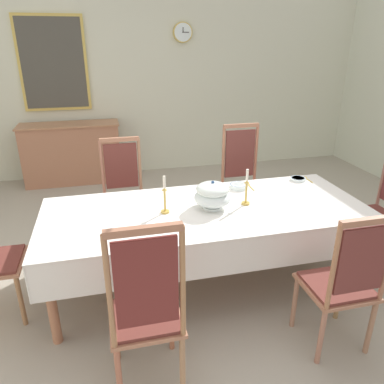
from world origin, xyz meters
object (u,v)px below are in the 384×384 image
object	(u,v)px
chair_head_east	(381,207)
soup_tureen	(213,195)
chair_south_a	(146,309)
chair_south_b	(344,281)
candlestick_west	(165,199)
bowl_near_left	(239,186)
spoon_secondary	(306,178)
bowl_near_right	(298,179)
mounted_clock	(183,32)
sideboard	(72,153)
framed_painting	(53,64)
spoon_primary	(249,185)
chair_north_a	(124,192)
chair_north_b	(242,179)
candlestick_east	(246,191)
dining_table	(206,216)

from	to	relation	value
chair_head_east	soup_tureen	world-z (taller)	chair_head_east
chair_south_a	chair_south_b	size ratio (longest dim) A/B	1.10
chair_head_east	candlestick_west	bearing A→B (deg)	90.00
chair_head_east	chair_south_b	bearing A→B (deg)	131.70
bowl_near_left	spoon_secondary	bearing A→B (deg)	6.23
candlestick_west	bowl_near_right	distance (m)	1.49
soup_tureen	mounted_clock	xyz separation A→B (m)	(0.46, 3.22, 1.29)
soup_tureen	sideboard	size ratio (longest dim) A/B	0.21
framed_painting	soup_tureen	bearing A→B (deg)	-65.88
sideboard	spoon_primary	bearing A→B (deg)	124.98
bowl_near_left	bowl_near_right	bearing A→B (deg)	4.92
chair_head_east	bowl_near_left	bearing A→B (deg)	74.61
chair_north_a	chair_south_b	size ratio (longest dim) A/B	1.03
chair_head_east	spoon_primary	distance (m)	1.28
chair_north_b	soup_tureen	bearing A→B (deg)	56.00
soup_tureen	spoon_primary	xyz separation A→B (m)	(0.49, 0.39, -0.11)
chair_north_b	framed_painting	distance (m)	3.29
bowl_near_right	sideboard	xyz separation A→B (m)	(-2.34, 2.55, -0.30)
chair_south_a	framed_painting	bearing A→B (deg)	100.35
chair_south_a	sideboard	distance (m)	3.97
chair_south_b	candlestick_east	size ratio (longest dim) A/B	3.44
chair_head_east	candlestick_west	distance (m)	2.12
chair_north_a	spoon_secondary	bearing A→B (deg)	164.68
chair_head_east	candlestick_east	xyz separation A→B (m)	(-1.40, 0.00, 0.31)
dining_table	bowl_near_left	size ratio (longest dim) A/B	15.34
chair_south_a	chair_north_a	xyz separation A→B (m)	(0.00, 1.89, -0.02)
chair_north_b	spoon_primary	xyz separation A→B (m)	(-0.15, -0.56, 0.15)
mounted_clock	spoon_secondary	bearing A→B (deg)	-76.56
chair_north_a	bowl_near_left	world-z (taller)	chair_north_a
sideboard	framed_painting	world-z (taller)	framed_painting
chair_south_b	mounted_clock	bearing A→B (deg)	92.41
bowl_near_left	candlestick_east	bearing A→B (deg)	-101.26
chair_north_b	bowl_near_left	xyz separation A→B (m)	(-0.27, -0.58, 0.17)
chair_north_b	sideboard	world-z (taller)	chair_north_b
dining_table	candlestick_west	bearing A→B (deg)	180.00
chair_south_b	mounted_clock	size ratio (longest dim) A/B	3.69
chair_head_east	chair_north_b	bearing A→B (deg)	48.09
candlestick_east	mounted_clock	distance (m)	3.47
spoon_secondary	sideboard	world-z (taller)	sideboard
dining_table	chair_south_b	xyz separation A→B (m)	(0.69, -0.94, -0.11)
dining_table	chair_south_a	distance (m)	1.14
chair_north_b	bowl_near_right	xyz separation A→B (m)	(0.38, -0.53, 0.17)
bowl_near_right	framed_painting	size ratio (longest dim) A/B	0.11
chair_north_b	candlestick_east	distance (m)	1.04
chair_south_b	bowl_near_right	distance (m)	1.43
chair_north_b	sideboard	size ratio (longest dim) A/B	0.83
chair_head_east	chair_north_a	bearing A→B (deg)	68.36
spoon_secondary	chair_north_a	bearing A→B (deg)	165.97
bowl_near_left	chair_south_b	bearing A→B (deg)	-78.33
spoon_primary	chair_north_a	bearing A→B (deg)	155.87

